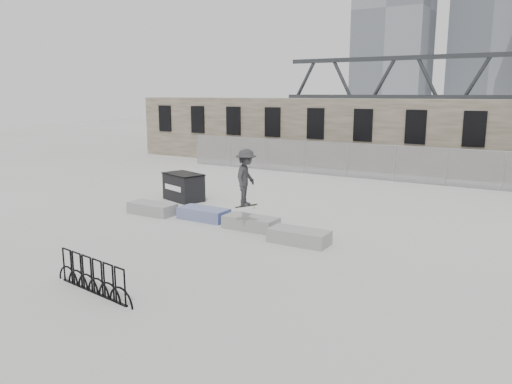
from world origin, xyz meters
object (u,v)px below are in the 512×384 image
at_px(planter_far_left, 152,208).
at_px(planter_offset, 299,236).
at_px(bike_rack, 92,276).
at_px(planter_center_right, 251,222).
at_px(planter_center_left, 204,213).
at_px(dumpster, 184,187).
at_px(skateboarder, 246,177).

distance_m(planter_far_left, planter_offset, 6.94).
bearing_deg(bike_rack, planter_center_right, 87.82).
bearing_deg(planter_center_left, planter_center_right, -5.47).
bearing_deg(planter_far_left, planter_center_left, 8.48).
bearing_deg(dumpster, bike_rack, -44.96).
relative_size(planter_center_left, skateboarder, 0.95).
relative_size(planter_offset, dumpster, 0.92).
bearing_deg(planter_far_left, bike_rack, -57.67).
xyz_separation_m(planter_far_left, planter_offset, (6.92, -0.55, 0.00)).
bearing_deg(planter_center_right, dumpster, 153.24).
bearing_deg(planter_far_left, skateboarder, -5.30).
relative_size(planter_center_left, dumpster, 0.92).
height_order(planter_far_left, skateboarder, skateboarder).
bearing_deg(planter_center_left, planter_far_left, -171.52).
height_order(planter_center_right, dumpster, dumpster).
bearing_deg(planter_center_right, bike_rack, -92.18).
bearing_deg(bike_rack, dumpster, 117.17).
bearing_deg(planter_center_left, dumpster, 140.63).
relative_size(planter_offset, bike_rack, 0.64).
xyz_separation_m(planter_offset, dumpster, (-7.52, 3.32, 0.38)).
height_order(planter_far_left, planter_center_right, same).
height_order(planter_center_right, skateboarder, skateboarder).
height_order(planter_center_left, skateboarder, skateboarder).
xyz_separation_m(planter_center_right, bike_rack, (-0.27, -7.04, 0.19)).
height_order(planter_far_left, bike_rack, bike_rack).
distance_m(planter_center_right, planter_offset, 2.38).
bearing_deg(bike_rack, planter_center_left, 105.53).
relative_size(planter_far_left, bike_rack, 0.64).
xyz_separation_m(planter_offset, skateboarder, (-2.11, 0.10, 1.76)).
distance_m(planter_far_left, planter_center_left, 2.38).
bearing_deg(bike_rack, skateboarder, 86.12).
distance_m(planter_offset, bike_rack, 6.85).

